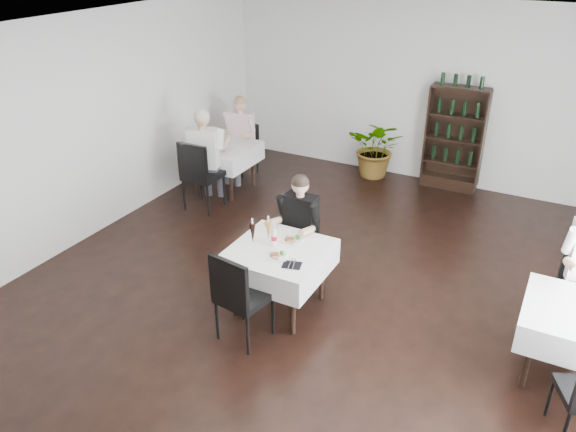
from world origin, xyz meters
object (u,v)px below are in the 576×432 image
Objects in this scene: wine_shelf at (454,140)px; diner_main at (297,223)px; potted_tree at (377,148)px; main_table at (279,260)px.

diner_main is at bearing -104.48° from wine_shelf.
wine_shelf is at bearing 5.20° from potted_tree.
diner_main is (-0.07, 0.57, 0.19)m from main_table.
potted_tree is (-1.26, -0.11, -0.32)m from wine_shelf.
main_table is 0.98× the size of potted_tree.
wine_shelf is 1.70× the size of main_table.
wine_shelf is 1.25× the size of diner_main.
diner_main reaches higher than potted_tree.
potted_tree is at bearing -174.80° from wine_shelf.
wine_shelf reaches higher than potted_tree.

